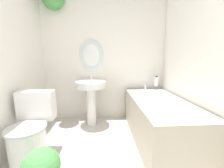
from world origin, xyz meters
The scene contains 6 objects.
wall_back centered at (-0.11, 2.37, 1.32)m, with size 2.34×0.36×2.40m.
wall_right centered at (1.14, 1.18, 1.20)m, with size 0.06×2.48×2.40m.
toilet centered at (-0.85, 1.22, 0.32)m, with size 0.41×0.54×0.77m.
pedestal_sink centered at (-0.25, 2.07, 0.57)m, with size 0.50×0.50×0.87m.
bathtub centered at (0.74, 1.56, 0.30)m, with size 0.70×1.50×0.66m.
shampoo_bottle centered at (0.94, 2.21, 0.74)m, with size 0.07×0.07×0.18m.
Camera 1 is at (-0.03, -0.23, 1.14)m, focal length 22.00 mm.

